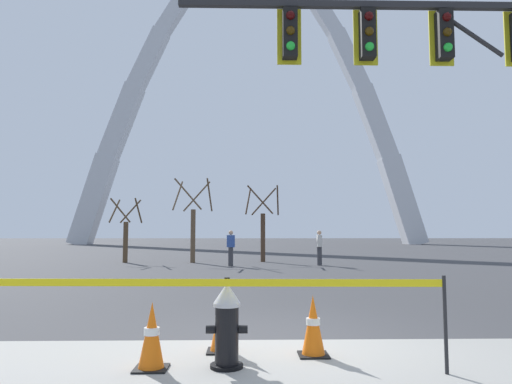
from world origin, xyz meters
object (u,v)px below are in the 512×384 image
object	(u,v)px
fire_hydrant	(227,325)
traffic_cone_mid_sidewalk	(222,323)
monument_arch	(249,110)
traffic_signal_gantry	(469,70)
pedestrian_standing_center	(231,248)
traffic_cone_curb_edge	(313,326)
pedestrian_walking_left	(319,247)
traffic_cone_by_hydrant	(152,337)

from	to	relation	value
fire_hydrant	traffic_cone_mid_sidewalk	bearing A→B (deg)	97.47
fire_hydrant	monument_arch	bearing A→B (deg)	89.31
fire_hydrant	traffic_signal_gantry	world-z (taller)	traffic_signal_gantry
traffic_signal_gantry	pedestrian_standing_center	world-z (taller)	traffic_signal_gantry
monument_arch	traffic_signal_gantry	bearing A→B (deg)	-86.13
traffic_cone_curb_edge	monument_arch	size ratio (longest dim) A/B	0.02
traffic_cone_curb_edge	traffic_cone_mid_sidewalk	bearing A→B (deg)	169.07
traffic_cone_mid_sidewalk	traffic_signal_gantry	distance (m)	6.28
traffic_signal_gantry	pedestrian_walking_left	xyz separation A→B (m)	(-0.62, 13.44, -3.59)
traffic_cone_mid_sidewalk	pedestrian_walking_left	xyz separation A→B (m)	(3.69, 15.57, 0.46)
traffic_cone_mid_sidewalk	traffic_signal_gantry	bearing A→B (deg)	26.36
traffic_signal_gantry	fire_hydrant	bearing A→B (deg)	-146.18
pedestrian_walking_left	traffic_cone_by_hydrant	bearing A→B (deg)	-105.14
traffic_cone_mid_sidewalk	traffic_signal_gantry	world-z (taller)	traffic_signal_gantry
pedestrian_standing_center	pedestrian_walking_left	bearing A→B (deg)	6.27
traffic_cone_mid_sidewalk	pedestrian_walking_left	distance (m)	16.01
traffic_cone_by_hydrant	traffic_cone_curb_edge	world-z (taller)	same
pedestrian_walking_left	traffic_signal_gantry	bearing A→B (deg)	-87.37
traffic_cone_curb_edge	traffic_signal_gantry	bearing A→B (deg)	36.38
fire_hydrant	traffic_cone_by_hydrant	distance (m)	0.83
pedestrian_walking_left	traffic_cone_mid_sidewalk	bearing A→B (deg)	-103.32
traffic_cone_curb_edge	traffic_signal_gantry	distance (m)	5.66
traffic_cone_by_hydrant	pedestrian_walking_left	xyz separation A→B (m)	(4.41, 16.31, 0.46)
traffic_cone_curb_edge	pedestrian_standing_center	bearing A→B (deg)	95.49
fire_hydrant	traffic_cone_curb_edge	bearing A→B (deg)	24.81
fire_hydrant	traffic_cone_curb_edge	distance (m)	1.14
traffic_cone_curb_edge	fire_hydrant	bearing A→B (deg)	-155.19
pedestrian_walking_left	pedestrian_standing_center	distance (m)	4.07
traffic_cone_by_hydrant	pedestrian_walking_left	distance (m)	16.91
pedestrian_standing_center	traffic_cone_curb_edge	bearing A→B (deg)	-84.51
fire_hydrant	pedestrian_standing_center	bearing A→B (deg)	91.62
fire_hydrant	traffic_cone_by_hydrant	size ratio (longest dim) A/B	1.36
traffic_cone_mid_sidewalk	traffic_signal_gantry	size ratio (longest dim) A/B	0.09
pedestrian_standing_center	traffic_signal_gantry	bearing A→B (deg)	-70.26
fire_hydrant	traffic_cone_mid_sidewalk	size ratio (longest dim) A/B	1.36
monument_arch	pedestrian_walking_left	bearing A→B (deg)	-85.70
traffic_cone_mid_sidewalk	traffic_cone_curb_edge	xyz separation A→B (m)	(1.12, -0.22, 0.00)
traffic_signal_gantry	monument_arch	size ratio (longest dim) A/B	0.17
pedestrian_standing_center	monument_arch	bearing A→B (deg)	88.38
traffic_cone_by_hydrant	monument_arch	size ratio (longest dim) A/B	0.02
traffic_cone_by_hydrant	pedestrian_standing_center	world-z (taller)	pedestrian_standing_center
pedestrian_walking_left	monument_arch	bearing A→B (deg)	94.30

